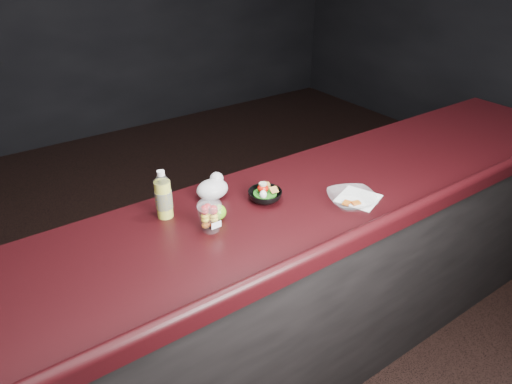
{
  "coord_description": "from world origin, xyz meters",
  "views": [
    {
      "loc": [
        -0.93,
        -0.97,
        2.01
      ],
      "look_at": [
        -0.02,
        0.33,
        1.1
      ],
      "focal_mm": 32.0,
      "sensor_mm": 36.0,
      "label": 1
    }
  ],
  "objects_px": {
    "fruit_cup": "(210,214)",
    "takeout_bowl": "(352,200)",
    "snack_bowl": "(265,195)",
    "green_apple": "(218,212)",
    "lemonade_bottle": "(164,198)"
  },
  "relations": [
    {
      "from": "fruit_cup",
      "to": "takeout_bowl",
      "type": "distance_m",
      "value": 0.6
    },
    {
      "from": "snack_bowl",
      "to": "green_apple",
      "type": "bearing_deg",
      "value": -177.37
    },
    {
      "from": "snack_bowl",
      "to": "takeout_bowl",
      "type": "bearing_deg",
      "value": -40.54
    },
    {
      "from": "lemonade_bottle",
      "to": "green_apple",
      "type": "relative_size",
      "value": 2.86
    },
    {
      "from": "green_apple",
      "to": "snack_bowl",
      "type": "bearing_deg",
      "value": 2.63
    },
    {
      "from": "fruit_cup",
      "to": "snack_bowl",
      "type": "xyz_separation_m",
      "value": [
        0.3,
        0.06,
        -0.04
      ]
    },
    {
      "from": "takeout_bowl",
      "to": "fruit_cup",
      "type": "bearing_deg",
      "value": 163.01
    },
    {
      "from": "fruit_cup",
      "to": "takeout_bowl",
      "type": "relative_size",
      "value": 0.52
    },
    {
      "from": "lemonade_bottle",
      "to": "takeout_bowl",
      "type": "height_order",
      "value": "lemonade_bottle"
    },
    {
      "from": "fruit_cup",
      "to": "lemonade_bottle",
      "type": "bearing_deg",
      "value": 118.25
    },
    {
      "from": "green_apple",
      "to": "snack_bowl",
      "type": "height_order",
      "value": "snack_bowl"
    },
    {
      "from": "lemonade_bottle",
      "to": "green_apple",
      "type": "distance_m",
      "value": 0.22
    },
    {
      "from": "lemonade_bottle",
      "to": "snack_bowl",
      "type": "xyz_separation_m",
      "value": [
        0.4,
        -0.13,
        -0.06
      ]
    },
    {
      "from": "lemonade_bottle",
      "to": "fruit_cup",
      "type": "bearing_deg",
      "value": -61.75
    },
    {
      "from": "fruit_cup",
      "to": "snack_bowl",
      "type": "bearing_deg",
      "value": 11.4
    }
  ]
}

